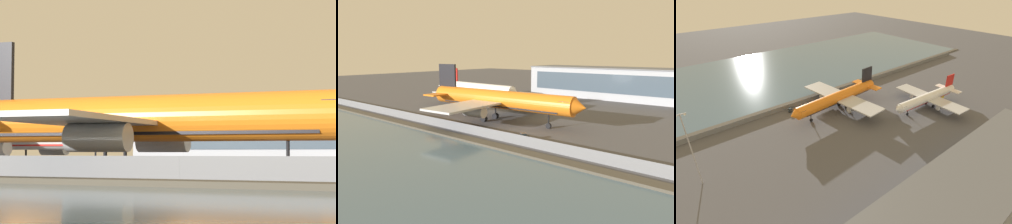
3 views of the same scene
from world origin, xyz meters
TOP-DOWN VIEW (x-y plane):
  - ground_plane at (0.00, 0.00)m, footprint 500.00×500.00m
  - shoreline_seawall at (0.00, -20.50)m, footprint 320.00×3.00m
  - perimeter_fence at (0.00, -16.00)m, footprint 280.00×0.10m
  - cargo_jet_orange at (-12.37, 0.14)m, footprint 53.87×46.10m
  - passenger_jet_white_red at (-47.04, 26.41)m, footprint 44.16×37.74m
  - baggage_tug at (7.16, -12.96)m, footprint 3.03×3.56m

SIDE VIEW (x-z plane):
  - ground_plane at x=0.00m, z-range 0.00..0.00m
  - shoreline_seawall at x=0.00m, z-range 0.00..0.50m
  - baggage_tug at x=7.16m, z-range -0.09..1.71m
  - perimeter_fence at x=0.00m, z-range 0.00..2.31m
  - passenger_jet_white_red at x=-47.04m, z-range -1.57..11.70m
  - cargo_jet_orange at x=-12.37m, z-range -1.94..14.45m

